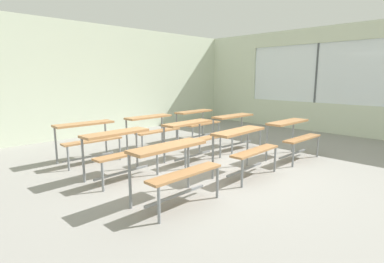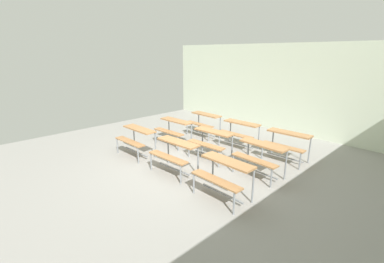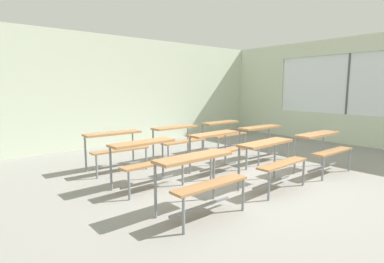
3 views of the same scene
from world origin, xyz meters
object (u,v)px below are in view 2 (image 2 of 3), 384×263
Objects in this scene: desk_bench_r0c2 at (224,171)px; desk_bench_r1c1 at (211,138)px; desk_bench_r1c2 at (260,152)px; desk_bench_r2c0 at (204,120)px; desk_bench_r1c0 at (174,126)px; desk_bench_r0c0 at (136,135)px; desk_bench_r2c2 at (287,140)px; desk_bench_r0c1 at (175,150)px; desk_bench_r2c1 at (240,129)px.

desk_bench_r1c1 is at bearing 139.92° from desk_bench_r0c2.
desk_bench_r1c2 is 1.01× the size of desk_bench_r2c0.
desk_bench_r0c0 is at bearing -92.74° from desk_bench_r1c0.
desk_bench_r0c2 is at bearing -85.98° from desk_bench_r1c2.
desk_bench_r1c0 and desk_bench_r2c2 have the same top height.
desk_bench_r0c0 is 1.00× the size of desk_bench_r2c0.
desk_bench_r2c0 is 2.93m from desk_bench_r2c2.
desk_bench_r2c2 is (-0.05, 2.57, 0.00)m from desk_bench_r0c2.
desk_bench_r2c2 is at bearing 57.14° from desk_bench_r0c1.
desk_bench_r0c1 is 1.00× the size of desk_bench_r1c0.
desk_bench_r2c1 is 1.45m from desk_bench_r2c2.
desk_bench_r0c1 is at bearing -136.94° from desk_bench_r1c2.
desk_bench_r0c1 is at bearing -42.01° from desk_bench_r1c0.
desk_bench_r1c0 is at bearing 88.45° from desk_bench_r0c0.
desk_bench_r1c0 and desk_bench_r2c1 have the same top height.
desk_bench_r0c1 is at bearing 178.33° from desk_bench_r0c2.
desk_bench_r0c0 is at bearing -90.69° from desk_bench_r2c0.
desk_bench_r0c1 and desk_bench_r2c0 have the same top height.
desk_bench_r0c2 and desk_bench_r2c1 have the same top height.
desk_bench_r0c2 is (3.04, -0.03, 0.00)m from desk_bench_r0c0.
desk_bench_r0c2 is at bearing -1.66° from desk_bench_r0c0.
desk_bench_r2c0 is at bearing 87.39° from desk_bench_r0c0.
desk_bench_r0c2 and desk_bench_r2c2 have the same top height.
desk_bench_r1c1 is 1.93m from desk_bench_r2c2.
desk_bench_r0c0 and desk_bench_r2c0 have the same top height.
desk_bench_r1c0 is 1.00× the size of desk_bench_r2c2.
desk_bench_r0c0 and desk_bench_r0c2 have the same top height.
desk_bench_r0c1 is at bearing 0.19° from desk_bench_r0c0.
desk_bench_r2c2 is (1.44, 1.28, 0.00)m from desk_bench_r1c1.
desk_bench_r0c1 is 1.22m from desk_bench_r1c1.
desk_bench_r1c2 is at bearing -22.62° from desk_bench_r2c0.
desk_bench_r1c0 is 1.54m from desk_bench_r1c1.
desk_bench_r1c2 is 1.00× the size of desk_bench_r2c2.
desk_bench_r1c2 is at bearing -92.21° from desk_bench_r2c2.
desk_bench_r0c2 and desk_bench_r1c0 have the same top height.
desk_bench_r0c1 is 1.00× the size of desk_bench_r1c1.
desk_bench_r1c2 is at bearing 92.72° from desk_bench_r0c2.
desk_bench_r0c1 and desk_bench_r1c1 have the same top height.
desk_bench_r2c0 is at bearing 85.11° from desk_bench_r1c0.
desk_bench_r2c2 is (2.98, 1.24, 0.00)m from desk_bench_r1c0.
desk_bench_r0c1 is 1.93m from desk_bench_r1c2.
desk_bench_r2c0 and desk_bench_r2c2 have the same top height.
desk_bench_r0c2 is at bearing -91.32° from desk_bench_r2c2.
desk_bench_r0c2 is at bearing -26.09° from desk_bench_r1c0.
desk_bench_r1c1 is 1.98m from desk_bench_r2c0.
desk_bench_r1c1 is at bearing -4.08° from desk_bench_r1c0.
desk_bench_r0c1 and desk_bench_r2c2 have the same top height.
desk_bench_r0c0 and desk_bench_r1c1 have the same top height.
desk_bench_r0c0 and desk_bench_r2c2 have the same top height.
desk_bench_r1c0 is 1.00× the size of desk_bench_r1c2.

